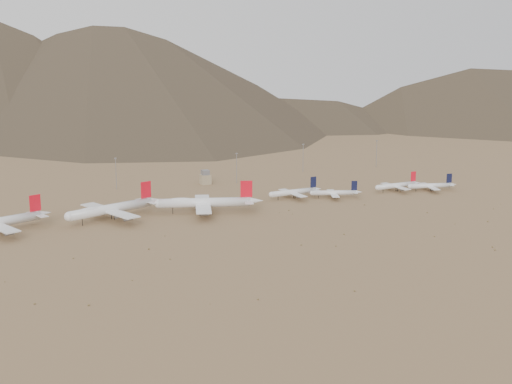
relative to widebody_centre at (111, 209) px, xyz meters
name	(u,v)px	position (x,y,z in m)	size (l,w,h in m)	color
ground	(225,219)	(69.69, -30.02, -7.67)	(3000.00, 3000.00, 0.00)	#9D7D51
mountain_ridge	(35,23)	(69.69, 869.98, 142.33)	(4400.00, 1000.00, 300.00)	brown
widebody_centre	(111,209)	(0.00, 0.00, 0.00)	(71.58, 57.16, 22.25)	white
widebody_east	(205,202)	(63.53, -8.17, 0.10)	(73.09, 58.17, 22.55)	white
narrowbody_a	(295,192)	(142.63, 9.85, -2.71)	(46.40, 33.38, 15.31)	white
narrowbody_b	(335,193)	(170.91, -2.52, -3.34)	(38.46, 28.82, 13.34)	white
narrowbody_c	(397,185)	(229.65, 0.27, -2.93)	(44.31, 31.83, 14.61)	white
narrowbody_d	(432,186)	(254.78, -10.56, -3.24)	(40.68, 29.96, 13.67)	white
control_tower	(205,178)	(99.69, 89.98, -2.36)	(8.00, 8.00, 12.00)	tan
mast_west	(116,172)	(26.70, 99.35, 6.53)	(2.00, 0.60, 25.70)	gray
mast_centre	(237,167)	(125.41, 83.60, 6.53)	(2.00, 0.60, 25.70)	gray
mast_east	(303,156)	(201.98, 109.03, 6.53)	(2.00, 0.60, 25.70)	gray
mast_far_east	(377,152)	(276.99, 101.95, 6.53)	(2.00, 0.60, 25.70)	gray
desert_scrub	(257,254)	(56.11, -112.43, -7.34)	(440.20, 182.79, 0.83)	olive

